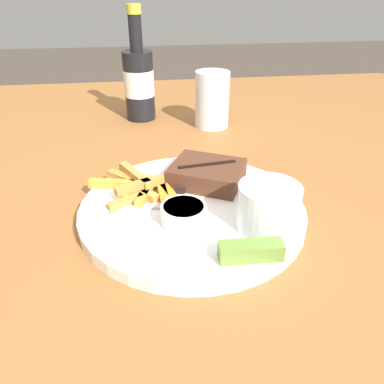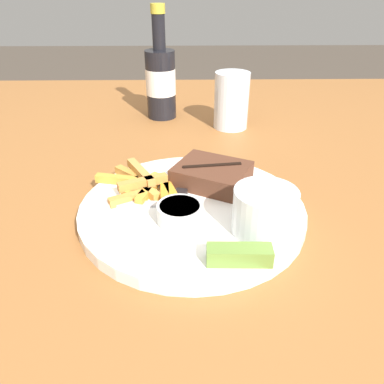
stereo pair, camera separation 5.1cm
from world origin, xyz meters
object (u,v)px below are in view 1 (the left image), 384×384
at_px(coleslaw_cup, 268,204).
at_px(knife_utensil, 181,188).
at_px(dinner_plate, 192,210).
at_px(beer_bottle, 139,81).
at_px(dipping_sauce_cup, 184,213).
at_px(pickle_spear, 251,251).
at_px(fork_utensil, 132,207).
at_px(drinking_glass, 212,100).
at_px(steak_portion, 207,173).

relative_size(coleslaw_cup, knife_utensil, 0.47).
bearing_deg(dinner_plate, knife_utensil, 104.16).
bearing_deg(dinner_plate, beer_bottle, 98.48).
bearing_deg(beer_bottle, dipping_sauce_cup, -84.26).
bearing_deg(pickle_spear, beer_bottle, 101.74).
distance_m(knife_utensil, beer_bottle, 0.39).
bearing_deg(dipping_sauce_cup, fork_utensil, 146.78).
bearing_deg(knife_utensil, coleslaw_cup, -121.07).
height_order(dipping_sauce_cup, knife_utensil, dipping_sauce_cup).
xyz_separation_m(knife_utensil, drinking_glass, (0.10, 0.31, 0.04)).
height_order(dipping_sauce_cup, beer_bottle, beer_bottle).
bearing_deg(steak_portion, knife_utensil, -155.80).
distance_m(coleslaw_cup, beer_bottle, 0.51).
distance_m(fork_utensil, drinking_glass, 0.39).
height_order(steak_portion, fork_utensil, steak_portion).
xyz_separation_m(steak_portion, dipping_sauce_cup, (-0.05, -0.10, -0.00)).
relative_size(steak_portion, coleslaw_cup, 1.70).
height_order(dinner_plate, pickle_spear, pickle_spear).
bearing_deg(dipping_sauce_cup, beer_bottle, 95.74).
height_order(pickle_spear, beer_bottle, beer_bottle).
bearing_deg(steak_portion, beer_bottle, 104.63).
bearing_deg(fork_utensil, steak_portion, 28.88).
distance_m(steak_portion, drinking_glass, 0.30).
height_order(steak_portion, beer_bottle, beer_bottle).
relative_size(steak_portion, knife_utensil, 0.81).
bearing_deg(coleslaw_cup, pickle_spear, -122.34).
bearing_deg(pickle_spear, drinking_glass, 84.95).
relative_size(dinner_plate, coleslaw_cup, 4.02).
relative_size(coleslaw_cup, pickle_spear, 1.06).
height_order(steak_portion, drinking_glass, drinking_glass).
xyz_separation_m(dipping_sauce_cup, knife_utensil, (0.01, 0.08, -0.01)).
height_order(dinner_plate, dipping_sauce_cup, dipping_sauce_cup).
height_order(fork_utensil, knife_utensil, knife_utensil).
height_order(beer_bottle, drinking_glass, beer_bottle).
relative_size(dinner_plate, steak_portion, 2.36).
distance_m(dipping_sauce_cup, pickle_spear, 0.10).
relative_size(dinner_plate, beer_bottle, 1.29).
distance_m(coleslaw_cup, pickle_spear, 0.07).
bearing_deg(beer_bottle, pickle_spear, -78.26).
bearing_deg(steak_portion, coleslaw_cup, -66.06).
distance_m(pickle_spear, drinking_glass, 0.47).
bearing_deg(fork_utensil, beer_bottle, 88.63).
xyz_separation_m(pickle_spear, knife_utensil, (-0.06, 0.16, -0.01)).
distance_m(steak_portion, pickle_spear, 0.18).
xyz_separation_m(fork_utensil, knife_utensil, (0.07, 0.04, 0.00)).
height_order(coleslaw_cup, dipping_sauce_cup, coleslaw_cup).
bearing_deg(coleslaw_cup, dipping_sauce_cup, 168.19).
bearing_deg(beer_bottle, drinking_glass, -25.06).
relative_size(coleslaw_cup, fork_utensil, 0.57).
bearing_deg(fork_utensil, dinner_plate, 0.00).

